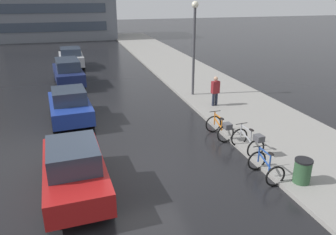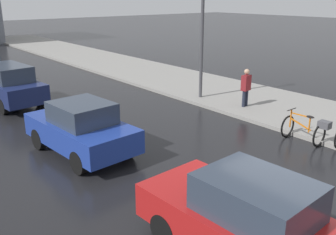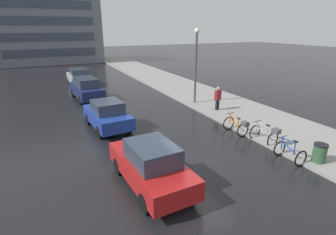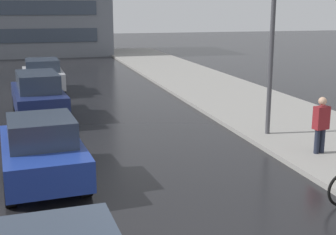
{
  "view_description": "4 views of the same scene",
  "coord_description": "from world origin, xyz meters",
  "px_view_note": "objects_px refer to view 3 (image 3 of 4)",
  "views": [
    {
      "loc": [
        -2.16,
        -9.49,
        5.59
      ],
      "look_at": [
        1.39,
        2.58,
        0.84
      ],
      "focal_mm": 35.0,
      "sensor_mm": 36.0,
      "label": 1
    },
    {
      "loc": [
        -6.97,
        -4.06,
        4.48
      ],
      "look_at": [
        -0.01,
        4.52,
        0.86
      ],
      "focal_mm": 40.0,
      "sensor_mm": 36.0,
      "label": 2
    },
    {
      "loc": [
        -5.36,
        -8.13,
        5.33
      ],
      "look_at": [
        -0.3,
        2.39,
        1.28
      ],
      "focal_mm": 28.0,
      "sensor_mm": 36.0,
      "label": 3
    },
    {
      "loc": [
        -2.47,
        -5.16,
        3.97
      ],
      "look_at": [
        0.19,
        4.29,
        1.67
      ],
      "focal_mm": 50.0,
      "sensor_mm": 36.0,
      "label": 4
    }
  ],
  "objects_px": {
    "car_red": "(151,165)",
    "car_navy": "(86,89)",
    "car_silver": "(79,77)",
    "pedestrian": "(218,98)",
    "trash_bin": "(319,154)",
    "bicycle_nearest": "(290,152)",
    "bicycle_third": "(237,125)",
    "bicycle_second": "(266,134)",
    "streetlamp": "(196,57)",
    "car_blue": "(107,115)"
  },
  "relations": [
    {
      "from": "bicycle_nearest",
      "to": "bicycle_third",
      "type": "distance_m",
      "value": 3.24
    },
    {
      "from": "car_red",
      "to": "car_navy",
      "type": "bearing_deg",
      "value": 90.33
    },
    {
      "from": "car_navy",
      "to": "bicycle_second",
      "type": "bearing_deg",
      "value": -62.34
    },
    {
      "from": "trash_bin",
      "to": "car_red",
      "type": "bearing_deg",
      "value": 166.67
    },
    {
      "from": "streetlamp",
      "to": "trash_bin",
      "type": "height_order",
      "value": "streetlamp"
    },
    {
      "from": "streetlamp",
      "to": "bicycle_second",
      "type": "bearing_deg",
      "value": -93.99
    },
    {
      "from": "pedestrian",
      "to": "car_silver",
      "type": "bearing_deg",
      "value": 119.25
    },
    {
      "from": "pedestrian",
      "to": "car_navy",
      "type": "bearing_deg",
      "value": 136.39
    },
    {
      "from": "car_navy",
      "to": "pedestrian",
      "type": "height_order",
      "value": "car_navy"
    },
    {
      "from": "bicycle_nearest",
      "to": "car_red",
      "type": "distance_m",
      "value": 5.96
    },
    {
      "from": "car_red",
      "to": "car_silver",
      "type": "distance_m",
      "value": 18.5
    },
    {
      "from": "car_red",
      "to": "streetlamp",
      "type": "xyz_separation_m",
      "value": [
        6.78,
        8.25,
        2.55
      ]
    },
    {
      "from": "car_blue",
      "to": "car_navy",
      "type": "distance_m",
      "value": 6.79
    },
    {
      "from": "car_red",
      "to": "pedestrian",
      "type": "relative_size",
      "value": 2.46
    },
    {
      "from": "car_red",
      "to": "car_blue",
      "type": "distance_m",
      "value": 6.15
    },
    {
      "from": "bicycle_second",
      "to": "car_navy",
      "type": "relative_size",
      "value": 0.32
    },
    {
      "from": "pedestrian",
      "to": "trash_bin",
      "type": "height_order",
      "value": "pedestrian"
    },
    {
      "from": "bicycle_nearest",
      "to": "car_blue",
      "type": "relative_size",
      "value": 0.29
    },
    {
      "from": "bicycle_second",
      "to": "trash_bin",
      "type": "xyz_separation_m",
      "value": [
        0.42,
        -2.44,
        -0.05
      ]
    },
    {
      "from": "car_red",
      "to": "pedestrian",
      "type": "height_order",
      "value": "pedestrian"
    },
    {
      "from": "car_red",
      "to": "car_silver",
      "type": "xyz_separation_m",
      "value": [
        0.19,
        18.5,
        0.02
      ]
    },
    {
      "from": "trash_bin",
      "to": "bicycle_third",
      "type": "bearing_deg",
      "value": 102.14
    },
    {
      "from": "car_blue",
      "to": "trash_bin",
      "type": "height_order",
      "value": "car_blue"
    },
    {
      "from": "bicycle_nearest",
      "to": "streetlamp",
      "type": "xyz_separation_m",
      "value": [
        0.89,
        9.09,
        2.96
      ]
    },
    {
      "from": "car_navy",
      "to": "pedestrian",
      "type": "xyz_separation_m",
      "value": [
        7.24,
        -6.9,
        0.08
      ]
    },
    {
      "from": "bicycle_second",
      "to": "car_navy",
      "type": "distance_m",
      "value": 13.65
    },
    {
      "from": "car_red",
      "to": "streetlamp",
      "type": "bearing_deg",
      "value": 50.6
    },
    {
      "from": "car_silver",
      "to": "streetlamp",
      "type": "distance_m",
      "value": 12.44
    },
    {
      "from": "pedestrian",
      "to": "streetlamp",
      "type": "distance_m",
      "value": 3.29
    },
    {
      "from": "bicycle_second",
      "to": "pedestrian",
      "type": "height_order",
      "value": "pedestrian"
    },
    {
      "from": "bicycle_second",
      "to": "bicycle_third",
      "type": "relative_size",
      "value": 0.99
    },
    {
      "from": "car_red",
      "to": "bicycle_second",
      "type": "bearing_deg",
      "value": 7.75
    },
    {
      "from": "car_red",
      "to": "car_silver",
      "type": "bearing_deg",
      "value": 89.41
    },
    {
      "from": "bicycle_second",
      "to": "streetlamp",
      "type": "bearing_deg",
      "value": 86.01
    },
    {
      "from": "bicycle_third",
      "to": "streetlamp",
      "type": "distance_m",
      "value": 6.58
    },
    {
      "from": "bicycle_nearest",
      "to": "trash_bin",
      "type": "bearing_deg",
      "value": -43.19
    },
    {
      "from": "car_navy",
      "to": "trash_bin",
      "type": "distance_m",
      "value": 16.02
    },
    {
      "from": "bicycle_second",
      "to": "car_red",
      "type": "xyz_separation_m",
      "value": [
        -6.26,
        -0.85,
        0.3
      ]
    },
    {
      "from": "bicycle_second",
      "to": "car_navy",
      "type": "height_order",
      "value": "car_navy"
    },
    {
      "from": "car_red",
      "to": "pedestrian",
      "type": "xyz_separation_m",
      "value": [
        7.17,
        6.04,
        0.14
      ]
    },
    {
      "from": "car_red",
      "to": "trash_bin",
      "type": "xyz_separation_m",
      "value": [
        6.68,
        -1.58,
        -0.35
      ]
    },
    {
      "from": "pedestrian",
      "to": "bicycle_second",
      "type": "bearing_deg",
      "value": -99.95
    },
    {
      "from": "bicycle_third",
      "to": "car_navy",
      "type": "height_order",
      "value": "car_navy"
    },
    {
      "from": "car_navy",
      "to": "car_silver",
      "type": "relative_size",
      "value": 1.18
    },
    {
      "from": "bicycle_second",
      "to": "car_silver",
      "type": "distance_m",
      "value": 18.67
    },
    {
      "from": "car_navy",
      "to": "car_silver",
      "type": "distance_m",
      "value": 5.57
    },
    {
      "from": "car_silver",
      "to": "pedestrian",
      "type": "relative_size",
      "value": 2.27
    },
    {
      "from": "trash_bin",
      "to": "car_navy",
      "type": "bearing_deg",
      "value": 114.96
    },
    {
      "from": "bicycle_second",
      "to": "pedestrian",
      "type": "distance_m",
      "value": 5.28
    },
    {
      "from": "bicycle_nearest",
      "to": "car_silver",
      "type": "xyz_separation_m",
      "value": [
        -5.7,
        19.34,
        0.43
      ]
    }
  ]
}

